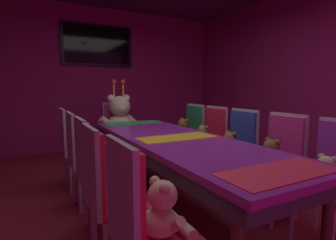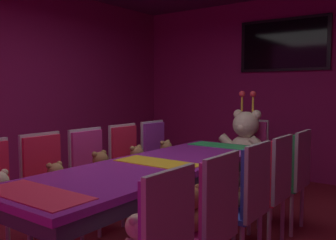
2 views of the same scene
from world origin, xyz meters
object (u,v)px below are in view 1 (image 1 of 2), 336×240
Objects in this scene: chair_left_4 at (70,141)px; teddy_right_4 at (183,131)px; teddy_right_3 at (202,138)px; wall_tv at (98,45)px; king_teddy_bear at (120,118)px; teddy_left_2 at (108,162)px; chair_left_3 at (79,150)px; chair_left_1 at (104,184)px; teddy_left_1 at (124,182)px; chair_right_1 at (281,154)px; chair_left_2 at (91,164)px; banquet_table at (177,146)px; teddy_right_2 at (229,146)px; teddy_right_0 at (325,175)px; chair_right_0 at (336,169)px; chair_right_4 at (191,130)px; teddy_left_4 at (83,141)px; teddy_left_3 at (94,149)px; throne_chair at (117,126)px; teddy_right_1 at (270,157)px; teddy_left_0 at (164,212)px; chair_right_2 at (239,143)px; chair_right_3 at (211,136)px; chair_left_0 at (137,218)px.

chair_left_4 reaches higher than teddy_right_4.
teddy_right_3 is 0.23× the size of wall_tv.
chair_left_4 is 1.10× the size of king_teddy_bear.
chair_left_3 is at bearing 105.22° from teddy_left_2.
chair_left_1 is 3.26× the size of teddy_left_1.
chair_left_2 is at bearing -17.42° from chair_right_1.
banquet_table is 0.69m from teddy_right_2.
chair_left_2 is 1.85m from teddy_right_0.
chair_right_0 is (1.52, -1.05, 0.00)m from teddy_left_2.
teddy_right_4 is at bearing -0.00° from chair_right_4.
chair_left_3 is at bearing -103.73° from teddy_left_4.
chair_right_1 is at bearing 89.51° from chair_right_4.
throne_chair is at bearing 64.28° from teddy_left_3.
chair_left_4 reaches higher than teddy_right_1.
chair_left_4 and throne_chair have the same top height.
chair_right_0 is 3.14m from throne_chair.
teddy_right_1 is 1.60m from teddy_right_4.
teddy_right_0 is 2.13m from chair_right_4.
chair_left_1 is 1.65m from teddy_right_2.
chair_left_2 is 1.62m from teddy_right_1.
teddy_left_0 reaches higher than teddy_left_1.
chair_right_2 reaches higher than teddy_right_4.
chair_left_0 is at bearing 43.73° from chair_right_3.
chair_right_2 is 3.51m from wall_tv.
teddy_left_0 is at bearing 18.68° from chair_right_1.
teddy_right_3 is 0.54m from chair_right_4.
teddy_left_3 reaches higher than teddy_right_0.
chair_left_1 is at bearing -148.65° from banquet_table.
teddy_left_2 is at bearing -89.26° from teddy_left_4.
chair_left_4 is (-0.85, 1.08, -0.06)m from banquet_table.
chair_right_2 is at bearing 97.04° from teddy_right_4.
chair_left_1 is 1.00× the size of throne_chair.
throne_chair is at bearing 73.92° from teddy_left_1.
teddy_left_2 reaches higher than teddy_right_1.
chair_left_1 is 1.05m from chair_left_3.
teddy_left_0 is at bearing 46.34° from chair_right_3.
throne_chair is at bearing 70.84° from teddy_left_2.
teddy_left_3 is 0.33× the size of chair_right_3.
teddy_left_4 is 1.75m from teddy_right_2.
chair_right_2 is 1.03m from chair_right_4.
chair_left_3 is 1.00× the size of chair_right_0.
chair_left_0 is at bearing 17.15° from chair_right_1.
banquet_table is 2.89× the size of throne_chair.
chair_left_1 and chair_right_3 have the same top height.
chair_left_1 is 0.14m from teddy_left_1.
chair_left_0 is 1.00× the size of chair_left_3.
teddy_right_1 is (1.41, -0.02, 0.01)m from teddy_left_1.
banquet_table is 9.12× the size of teddy_right_3.
teddy_left_1 is (0.14, -0.00, -0.02)m from chair_left_1.
chair_left_3 is 1.53m from teddy_right_3.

